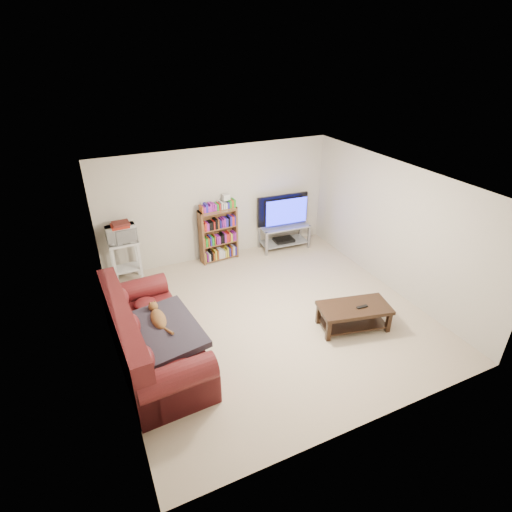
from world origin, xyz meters
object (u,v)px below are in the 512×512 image
sofa (149,341)px  bookshelf (218,234)px  coffee_table (354,313)px  tv_stand (284,233)px

sofa → bookshelf: (2.02, 2.54, 0.25)m
sofa → coffee_table: (3.20, -0.62, -0.06)m
sofa → tv_stand: bearing=31.7°
coffee_table → bookshelf: bookshelf is taller
tv_stand → bookshelf: bookshelf is taller
coffee_table → sofa: bearing=-178.2°
bookshelf → sofa: bearing=-132.1°
sofa → tv_stand: 4.32m
sofa → bookshelf: size_ratio=2.12×
tv_stand → bookshelf: (-1.54, 0.10, 0.23)m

